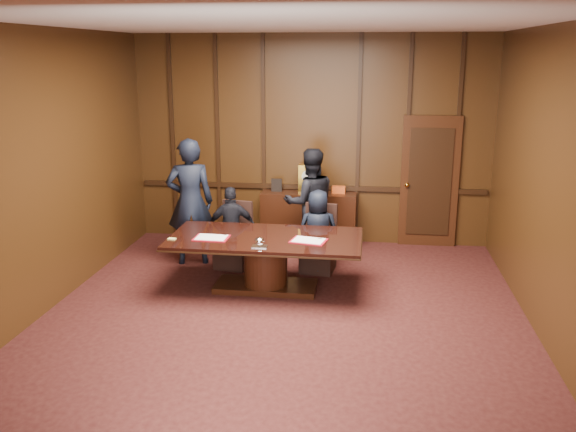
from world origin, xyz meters
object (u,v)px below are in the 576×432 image
object	(u,v)px
sideboard	(309,216)
witness_right	(310,203)
conference_table	(266,254)
signatory_left	(232,228)
signatory_right	(318,231)
witness_left	(190,202)

from	to	relation	value
sideboard	witness_right	distance (m)	0.72
conference_table	signatory_left	distance (m)	1.04
witness_right	conference_table	bearing A→B (deg)	55.49
conference_table	signatory_left	size ratio (longest dim) A/B	2.08
sideboard	signatory_right	size ratio (longest dim) A/B	1.28
signatory_right	witness_left	size ratio (longest dim) A/B	0.64
witness_left	conference_table	bearing A→B (deg)	128.14
conference_table	witness_right	distance (m)	1.67
sideboard	signatory_left	xyz separation A→B (m)	(-1.02, -1.36, 0.14)
signatory_left	witness_left	xyz separation A→B (m)	(-0.68, 0.15, 0.35)
witness_left	witness_right	distance (m)	1.89
conference_table	signatory_left	world-z (taller)	signatory_left
witness_left	signatory_left	bearing A→B (deg)	151.00
signatory_left	witness_left	world-z (taller)	witness_left
witness_right	signatory_right	bearing A→B (deg)	86.14
signatory_left	witness_right	size ratio (longest dim) A/B	0.72
conference_table	witness_left	world-z (taller)	witness_left
signatory_left	witness_right	bearing A→B (deg)	-157.66
sideboard	conference_table	xyz separation A→B (m)	(-0.37, -2.16, 0.02)
signatory_left	signatory_right	world-z (taller)	signatory_left
sideboard	witness_left	xyz separation A→B (m)	(-1.70, -1.21, 0.49)
sideboard	witness_left	world-z (taller)	witness_left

